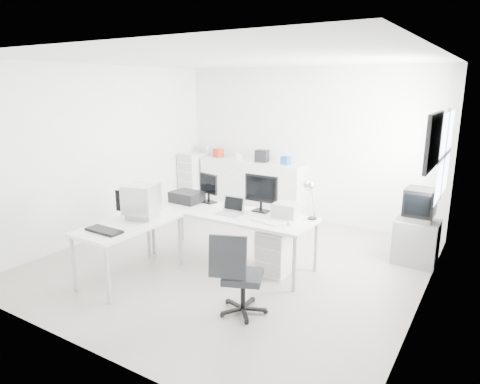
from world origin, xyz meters
The scene contains 30 objects.
floor centered at (0.00, 0.00, 0.00)m, with size 5.00×5.00×0.01m, color beige.
ceiling centered at (0.00, 0.00, 2.80)m, with size 5.00×5.00×0.01m, color white.
back_wall centered at (0.00, 2.50, 1.40)m, with size 5.00×0.02×2.80m, color white.
left_wall centered at (-2.50, 0.00, 1.40)m, with size 0.02×5.00×2.80m, color white.
right_wall centered at (2.50, 0.00, 1.40)m, with size 0.02×5.00×2.80m, color white.
window centered at (2.48, 1.20, 1.60)m, with size 0.02×1.20×1.10m, color white, non-canonical shape.
wall_picture centered at (2.47, 0.10, 1.90)m, with size 0.04×0.90×0.60m, color black, non-canonical shape.
main_desk centered at (-0.03, -0.01, 0.38)m, with size 2.40×0.80×0.75m, color white, non-canonical shape.
side_desk centered at (-0.88, -1.11, 0.38)m, with size 0.70×1.40×0.75m, color white, non-canonical shape.
drawer_pedestal centered at (0.67, 0.04, 0.30)m, with size 0.40×0.50×0.60m, color white.
inkjet_printer centered at (-0.88, 0.09, 0.83)m, with size 0.46×0.35×0.16m, color black.
lcd_monitor_small centered at (-0.58, 0.24, 0.97)m, with size 0.35×0.20×0.44m, color black, non-canonical shape.
lcd_monitor_large centered at (0.32, 0.24, 1.01)m, with size 0.50×0.20×0.52m, color black, non-canonical shape.
laptop centered at (0.02, -0.11, 0.85)m, with size 0.31×0.32×0.20m, color #B7B7BA, non-canonical shape.
white_keyboard centered at (0.62, -0.16, 0.76)m, with size 0.43×0.13×0.02m, color white.
white_mouse centered at (0.92, -0.11, 0.78)m, with size 0.07×0.07×0.07m, color white.
laser_printer centered at (0.72, 0.21, 0.84)m, with size 0.33×0.28×0.19m, color #A3A3A3.
desk_lamp centered at (1.07, 0.29, 0.99)m, with size 0.16×0.16×0.49m, color silver, non-canonical shape.
crt_monitor centered at (-0.88, -0.86, 1.00)m, with size 0.43×0.43×0.49m, color #B7B7BA, non-canonical shape.
black_keyboard centered at (-0.88, -1.51, 0.77)m, with size 0.49×0.19×0.03m, color black.
office_chair centered at (0.85, -1.11, 0.48)m, with size 0.55×0.55×0.95m, color #26282B, non-canonical shape.
tv_cabinet centered at (2.22, 1.36, 0.32)m, with size 0.58×0.47×0.63m, color gray.
crt_tv centered at (2.22, 1.36, 0.86)m, with size 0.50×0.48×0.45m, color black, non-canonical shape.
sideboard centered at (-0.97, 2.24, 0.53)m, with size 2.12×0.53×1.06m, color white.
clutter_box_a centered at (-1.77, 2.24, 1.14)m, with size 0.17×0.16×0.17m, color red.
clutter_box_b centered at (-1.27, 2.24, 1.12)m, with size 0.12×0.11×0.12m, color white.
clutter_box_c centered at (-0.77, 2.24, 1.17)m, with size 0.23×0.21×0.23m, color black.
clutter_box_d centered at (-0.27, 2.24, 1.13)m, with size 0.15×0.13×0.15m, color blue.
clutter_bottle centered at (-2.07, 2.28, 1.17)m, with size 0.07×0.07×0.22m, color white.
filing_cabinet centered at (-2.28, 2.01, 0.56)m, with size 0.39×0.46×1.11m, color white.
Camera 1 is at (3.09, -4.81, 2.47)m, focal length 32.00 mm.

